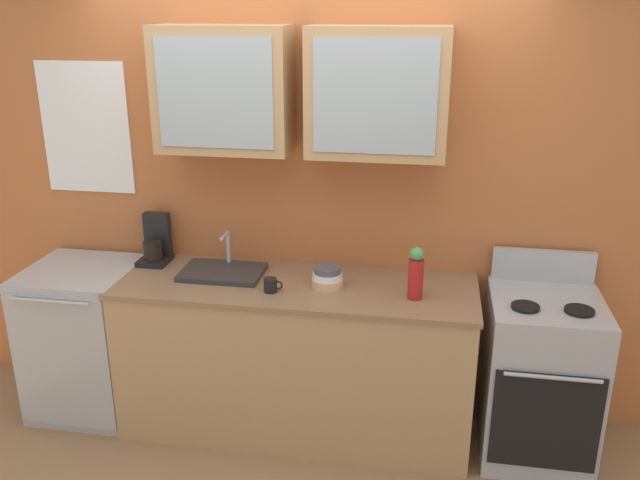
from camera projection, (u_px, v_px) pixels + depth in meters
The scene contains 10 objects.
ground_plane at pixel (297, 424), 4.01m from camera, with size 10.00×10.00×0.00m, color #936B47.
back_wall_unit at pixel (305, 172), 3.83m from camera, with size 4.53×0.43×2.69m.
counter at pixel (296, 356), 3.85m from camera, with size 2.00×0.66×0.92m.
stove_range at pixel (539, 377), 3.63m from camera, with size 0.58×0.65×1.10m.
sink_faucet at pixel (223, 271), 3.82m from camera, with size 0.46×0.32×0.22m.
bowl_stack at pixel (327, 277), 3.64m from camera, with size 0.17×0.17×0.12m.
vase at pixel (416, 274), 3.47m from camera, with size 0.08×0.08×0.29m.
cup_near_sink at pixel (271, 285), 3.58m from camera, with size 0.10×0.07×0.08m.
dishwasher at pixel (87, 339), 4.06m from camera, with size 0.62×0.64×0.92m.
coffee_maker at pixel (156, 244), 3.99m from camera, with size 0.17×0.20×0.29m.
Camera 1 is at (0.72, -3.33, 2.38)m, focal length 37.54 mm.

